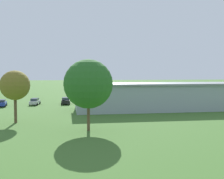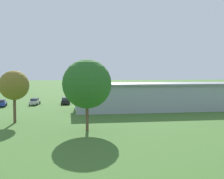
{
  "view_description": "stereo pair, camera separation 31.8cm",
  "coord_description": "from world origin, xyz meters",
  "views": [
    {
      "loc": [
        17.96,
        85.44,
        7.5
      ],
      "look_at": [
        5.74,
        8.75,
        2.87
      ],
      "focal_mm": 45.53,
      "sensor_mm": 36.0,
      "label": 1
    },
    {
      "loc": [
        17.65,
        85.49,
        7.5
      ],
      "look_at": [
        5.74,
        8.75,
        2.87
      ],
      "focal_mm": 45.53,
      "sensor_mm": 36.0,
      "label": 2
    }
  ],
  "objects": [
    {
      "name": "ground_plane",
      "position": [
        0.0,
        0.0,
        0.0
      ],
      "size": [
        400.0,
        400.0,
        0.0
      ],
      "primitive_type": "plane",
      "color": "#3D6628"
    },
    {
      "name": "hangar",
      "position": [
        -0.48,
        30.19,
        2.7
      ],
      "size": [
        34.11,
        10.92,
        5.38
      ],
      "color": "#99A3AD",
      "rests_on": "ground_plane"
    },
    {
      "name": "biplane",
      "position": [
        10.15,
        -1.32,
        3.85
      ],
      "size": [
        6.73,
        8.03,
        3.68
      ],
      "color": "silver"
    },
    {
      "name": "car_black",
      "position": [
        18.28,
        17.73,
        0.86
      ],
      "size": [
        2.13,
        4.14,
        1.65
      ],
      "color": "black",
      "rests_on": "ground_plane"
    },
    {
      "name": "car_silver",
      "position": [
        25.35,
        17.83,
        0.81
      ],
      "size": [
        2.29,
        4.71,
        1.56
      ],
      "color": "#B7B7BC",
      "rests_on": "ground_plane"
    },
    {
      "name": "car_blue",
      "position": [
        32.22,
        20.1,
        0.81
      ],
      "size": [
        2.36,
        4.64,
        1.54
      ],
      "color": "#23389E",
      "rests_on": "ground_plane"
    },
    {
      "name": "person_at_fence_line",
      "position": [
        -16.61,
        13.1,
        0.76
      ],
      "size": [
        0.5,
        0.5,
        1.54
      ],
      "color": "navy",
      "rests_on": "ground_plane"
    },
    {
      "name": "person_walking_on_apron",
      "position": [
        13.3,
        15.49,
        0.86
      ],
      "size": [
        0.53,
        0.53,
        1.72
      ],
      "color": "#B23333",
      "rests_on": "ground_plane"
    },
    {
      "name": "person_near_hangar_door",
      "position": [
        -18.22,
        16.6,
        0.8
      ],
      "size": [
        0.54,
        0.54,
        1.6
      ],
      "color": "#B23333",
      "rests_on": "ground_plane"
    },
    {
      "name": "tree_at_field_edge",
      "position": [
        15.24,
        49.07,
        6.05
      ],
      "size": [
        6.35,
        6.35,
        9.23
      ],
      "color": "brown",
      "rests_on": "ground_plane"
    },
    {
      "name": "tree_behind_hangar_right",
      "position": [
        25.55,
        41.76,
        5.6
      ],
      "size": [
        4.4,
        4.4,
        7.84
      ],
      "color": "brown",
      "rests_on": "ground_plane"
    }
  ]
}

